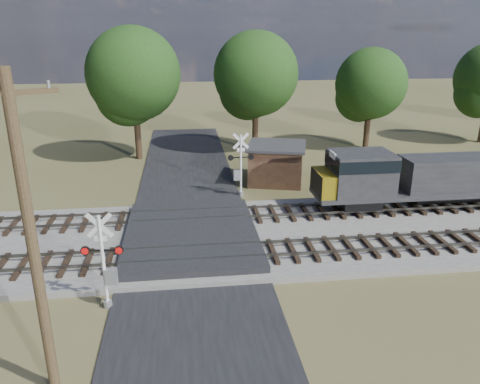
{
  "coord_description": "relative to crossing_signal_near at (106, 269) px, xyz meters",
  "views": [
    {
      "loc": [
        -0.23,
        -22.66,
        10.93
      ],
      "look_at": [
        2.84,
        2.0,
        2.19
      ],
      "focal_mm": 35.0,
      "sensor_mm": 36.0,
      "label": 1
    }
  ],
  "objects": [
    {
      "name": "crossing_signal_near",
      "position": [
        0.0,
        0.0,
        0.0
      ],
      "size": [
        1.7,
        0.38,
        4.22
      ],
      "rotation": [
        0.0,
        0.0,
        -0.09
      ],
      "color": "silver",
      "rests_on": "ground"
    },
    {
      "name": "utility_pole",
      "position": [
        -1.11,
        -4.51,
        3.56
      ],
      "size": [
        2.3,
        1.09,
        10.03
      ],
      "rotation": [
        0.0,
        0.0,
        0.41
      ],
      "color": "#3A2A1A",
      "rests_on": "ground"
    },
    {
      "name": "treeline",
      "position": [
        9.26,
        25.35,
        4.88
      ],
      "size": [
        83.33,
        12.05,
        11.21
      ],
      "color": "black",
      "rests_on": "ground"
    },
    {
      "name": "ballast_bed",
      "position": [
        13.52,
        5.92,
        -1.6
      ],
      "size": [
        140.0,
        10.0,
        0.3
      ],
      "primitive_type": "cube",
      "color": "gray",
      "rests_on": "ground"
    },
    {
      "name": "road",
      "position": [
        3.52,
        5.42,
        -1.71
      ],
      "size": [
        7.0,
        60.0,
        0.08
      ],
      "primitive_type": "cube",
      "color": "black",
      "rests_on": "ground"
    },
    {
      "name": "track_far",
      "position": [
        6.64,
        8.42,
        -1.34
      ],
      "size": [
        140.0,
        2.6,
        0.33
      ],
      "color": "black",
      "rests_on": "ballast_bed"
    },
    {
      "name": "track_near",
      "position": [
        6.64,
        3.42,
        -1.34
      ],
      "size": [
        140.0,
        2.6,
        0.33
      ],
      "color": "black",
      "rests_on": "ballast_bed"
    },
    {
      "name": "crossing_panel",
      "position": [
        3.52,
        5.92,
        -1.44
      ],
      "size": [
        7.0,
        9.0,
        0.62
      ],
      "primitive_type": "cube",
      "color": "#262628",
      "rests_on": "ground"
    },
    {
      "name": "ground",
      "position": [
        3.52,
        5.42,
        -1.75
      ],
      "size": [
        160.0,
        160.0,
        0.0
      ],
      "primitive_type": "plane",
      "color": "#4B4D29",
      "rests_on": "ground"
    },
    {
      "name": "crossing_signal_far",
      "position": [
        6.99,
        12.85,
        0.08
      ],
      "size": [
        1.78,
        0.38,
        4.41
      ],
      "rotation": [
        0.0,
        0.0,
        3.19
      ],
      "color": "silver",
      "rests_on": "ground"
    },
    {
      "name": "equipment_shed",
      "position": [
        10.09,
        15.61,
        -0.31
      ],
      "size": [
        5.15,
        5.15,
        2.86
      ],
      "rotation": [
        0.0,
        0.0,
        -0.27
      ],
      "color": "#4B2920",
      "rests_on": "ground"
    }
  ]
}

